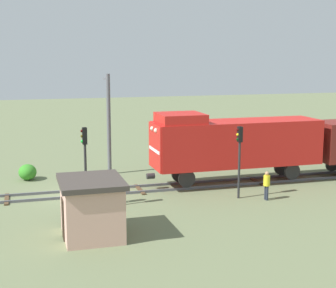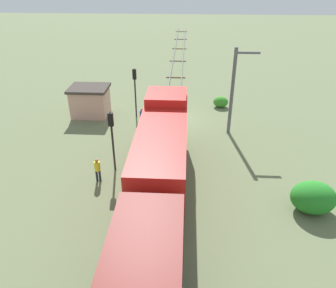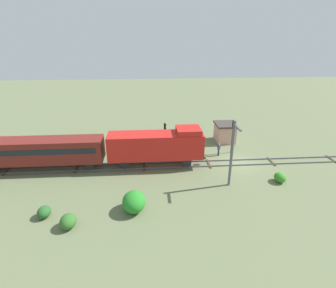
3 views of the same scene
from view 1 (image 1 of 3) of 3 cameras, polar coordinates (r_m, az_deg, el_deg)
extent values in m
plane|color=#66704C|center=(31.77, -10.21, -5.57)|extent=(143.54, 143.54, 0.00)
cube|color=#595960|center=(32.44, -10.35, -5.11)|extent=(0.10, 95.69, 0.16)
cube|color=#595960|center=(31.06, -10.07, -5.77)|extent=(0.10, 95.69, 0.16)
cube|color=#4C3823|center=(31.63, -17.44, -5.86)|extent=(2.40, 0.24, 0.09)
cube|color=#4C3823|center=(32.39, -3.15, -5.05)|extent=(2.40, 0.24, 0.09)
cube|color=#4C3823|center=(34.99, 9.70, -4.06)|extent=(2.40, 0.24, 0.09)
cube|color=red|center=(33.87, 7.68, 0.14)|extent=(2.90, 11.00, 2.90)
cube|color=red|center=(32.24, 1.39, 2.89)|extent=(2.75, 2.80, 0.60)
cube|color=red|center=(32.05, -1.44, -0.32)|extent=(2.84, 0.10, 2.84)
cube|color=white|center=(32.07, -1.51, -0.67)|extent=(2.46, 0.06, 0.20)
sphere|color=white|center=(32.29, -1.74, 1.73)|extent=(0.28, 0.28, 0.28)
sphere|color=white|center=(31.43, -1.33, 1.51)|extent=(0.28, 0.28, 0.28)
cylinder|color=#262628|center=(32.35, -1.94, -3.57)|extent=(0.36, 0.50, 0.36)
cylinder|color=#262628|center=(33.63, 1.31, -3.32)|extent=(0.18, 1.10, 1.10)
cylinder|color=#262628|center=(32.30, 2.08, -3.87)|extent=(0.18, 1.10, 1.10)
cylinder|color=#262628|center=(36.50, 12.47, -2.50)|extent=(0.18, 1.10, 1.10)
cylinder|color=#262628|center=(35.27, 13.59, -2.97)|extent=(0.18, 1.10, 1.10)
cylinder|color=#262628|center=(38.57, 17.70, -2.19)|extent=(0.16, 0.96, 0.96)
cylinder|color=#262628|center=(28.17, -9.13, -2.76)|extent=(0.14, 0.14, 4.54)
cube|color=black|center=(27.83, -9.23, 0.90)|extent=(0.32, 0.24, 0.90)
sphere|color=#390606|center=(27.78, -9.53, 1.43)|extent=(0.16, 0.16, 0.16)
sphere|color=#3C3306|center=(27.82, -9.51, 0.86)|extent=(0.16, 0.16, 0.16)
sphere|color=green|center=(27.86, -9.50, 0.29)|extent=(0.16, 0.16, 0.16)
cylinder|color=#262628|center=(30.38, 7.90, -2.08)|extent=(0.14, 0.14, 4.27)
cube|color=black|center=(30.08, 7.98, 1.07)|extent=(0.32, 0.24, 0.90)
sphere|color=#390606|center=(29.98, 7.74, 1.57)|extent=(0.16, 0.16, 0.16)
sphere|color=yellow|center=(30.03, 7.73, 1.04)|extent=(0.16, 0.16, 0.16)
sphere|color=black|center=(30.07, 7.72, 0.51)|extent=(0.16, 0.16, 0.16)
cylinder|color=#262B38|center=(29.76, -5.54, -5.67)|extent=(0.15, 0.15, 0.85)
cylinder|color=#262B38|center=(29.57, -5.47, -5.77)|extent=(0.15, 0.15, 0.85)
cylinder|color=#33478C|center=(29.48, -5.53, -4.34)|extent=(0.38, 0.38, 0.62)
sphere|color=tan|center=(29.38, -5.54, -3.54)|extent=(0.23, 0.23, 0.23)
cylinder|color=#262B38|center=(30.75, 10.76, -5.29)|extent=(0.15, 0.15, 0.85)
cylinder|color=#262B38|center=(30.58, 10.93, -5.38)|extent=(0.15, 0.15, 0.85)
cylinder|color=yellow|center=(30.49, 10.89, -4.00)|extent=(0.38, 0.38, 0.62)
sphere|color=tan|center=(30.39, 10.91, -3.22)|extent=(0.23, 0.23, 0.23)
cylinder|color=#595960|center=(36.33, -6.57, 2.15)|extent=(0.28, 0.28, 7.10)
cube|color=#595960|center=(36.94, -6.91, 7.17)|extent=(1.80, 0.16, 0.16)
cube|color=#D19E8C|center=(24.26, -8.45, -7.29)|extent=(3.20, 2.60, 2.50)
cube|color=#3F3833|center=(23.90, -8.53, -4.15)|extent=(3.50, 2.90, 0.24)
cube|color=#2D2319|center=(24.22, -11.56, -8.16)|extent=(0.80, 0.06, 1.90)
ellipsoid|color=#358626|center=(36.16, -15.31, -3.02)|extent=(1.46, 1.20, 1.06)
ellipsoid|color=#316526|center=(46.79, 10.78, 0.08)|extent=(1.61, 1.31, 1.17)
ellipsoid|color=#268026|center=(42.92, 5.63, -0.21)|extent=(2.53, 2.07, 1.84)
ellipsoid|color=#265B26|center=(46.66, 14.33, -0.19)|extent=(1.36, 1.11, 0.99)
camera|label=2|loc=(44.65, 28.77, 13.95)|focal=35.00mm
camera|label=3|loc=(61.02, -2.74, 15.59)|focal=28.00mm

